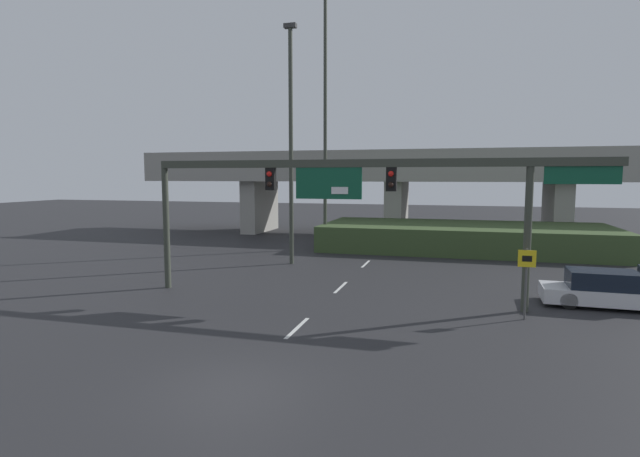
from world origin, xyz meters
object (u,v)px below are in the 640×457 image
Objects in this scene: highway_light_pole_near at (291,140)px; speed_limit_sign at (526,274)px; highway_light_pole_far at (325,114)px; parked_sedan_near_right at (606,290)px; signal_gantry at (357,184)px.

speed_limit_sign is at bearing -36.42° from highway_light_pole_near.
parked_sedan_near_right is (14.64, -12.28, -8.67)m from highway_light_pole_far.
speed_limit_sign is (6.33, -1.13, -3.10)m from signal_gantry.
signal_gantry reaches higher than parked_sedan_near_right.
parked_sedan_near_right is (9.59, 1.62, -4.10)m from signal_gantry.
highway_light_pole_far is at bearing 109.96° from signal_gantry.
highway_light_pole_near is (-11.69, 8.63, 5.49)m from speed_limit_sign.
highway_light_pole_near is 6.77m from highway_light_pole_far.
signal_gantry is 10.55m from parked_sedan_near_right.
highway_light_pole_near is 2.81× the size of parked_sedan_near_right.
parked_sedan_near_right is (14.95, -5.88, -6.49)m from highway_light_pole_near.
highway_light_pole_near is at bearing 125.56° from signal_gantry.
signal_gantry is 7.25× the size of speed_limit_sign.
highway_light_pole_far reaches higher than signal_gantry.
parked_sedan_near_right is (3.26, 2.75, -1.00)m from speed_limit_sign.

